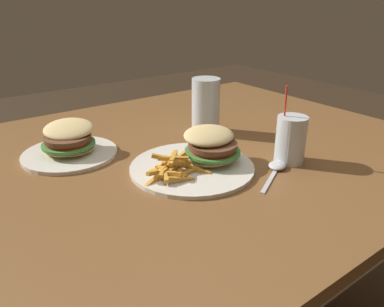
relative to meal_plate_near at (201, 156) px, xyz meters
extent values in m
cube|color=brown|center=(0.01, 0.11, -0.05)|extent=(1.47, 1.12, 0.03)
cylinder|color=brown|center=(0.67, 0.61, -0.41)|extent=(0.07, 0.07, 0.71)
cylinder|color=silver|center=(-0.03, 0.00, -0.02)|extent=(0.31, 0.31, 0.01)
ellipsoid|color=#E0C17F|center=(0.03, -0.01, -0.01)|extent=(0.14, 0.12, 0.02)
cylinder|color=#428438|center=(0.03, -0.01, 0.01)|extent=(0.15, 0.15, 0.01)
cylinder|color=red|center=(0.03, -0.01, 0.01)|extent=(0.12, 0.12, 0.01)
cylinder|color=brown|center=(0.03, -0.01, 0.02)|extent=(0.13, 0.13, 0.01)
ellipsoid|color=#E0C17F|center=(0.03, 0.01, 0.04)|extent=(0.14, 0.12, 0.04)
cube|color=gold|center=(-0.09, 0.00, -0.01)|extent=(0.06, 0.05, 0.02)
cube|color=gold|center=(-0.08, 0.01, 0.01)|extent=(0.05, 0.06, 0.02)
cube|color=gold|center=(-0.14, -0.02, -0.01)|extent=(0.07, 0.03, 0.03)
cube|color=gold|center=(-0.08, 0.00, 0.02)|extent=(0.06, 0.07, 0.01)
cube|color=gold|center=(-0.09, 0.00, 0.02)|extent=(0.07, 0.04, 0.02)
cube|color=gold|center=(-0.04, -0.03, -0.01)|extent=(0.08, 0.02, 0.01)
cube|color=gold|center=(-0.09, 0.01, -0.01)|extent=(0.06, 0.06, 0.02)
cube|color=gold|center=(-0.10, -0.05, -0.01)|extent=(0.07, 0.02, 0.02)
cube|color=gold|center=(-0.12, -0.02, -0.01)|extent=(0.04, 0.06, 0.01)
cube|color=gold|center=(-0.09, 0.00, 0.01)|extent=(0.09, 0.02, 0.03)
cube|color=gold|center=(-0.11, 0.01, 0.00)|extent=(0.06, 0.07, 0.02)
cube|color=gold|center=(-0.04, -0.03, -0.01)|extent=(0.05, 0.06, 0.02)
cube|color=gold|center=(-0.09, 0.01, -0.01)|extent=(0.08, 0.04, 0.02)
cube|color=gold|center=(-0.12, -0.01, -0.01)|extent=(0.05, 0.08, 0.02)
cube|color=gold|center=(-0.08, 0.02, -0.01)|extent=(0.05, 0.04, 0.03)
cube|color=gold|center=(-0.08, -0.01, -0.01)|extent=(0.02, 0.06, 0.03)
cube|color=gold|center=(-0.13, 0.00, -0.01)|extent=(0.08, 0.04, 0.03)
cube|color=gold|center=(-0.08, -0.01, 0.01)|extent=(0.07, 0.01, 0.03)
cube|color=gold|center=(-0.08, -0.01, 0.00)|extent=(0.08, 0.03, 0.03)
cube|color=gold|center=(-0.10, -0.02, -0.01)|extent=(0.01, 0.06, 0.03)
cube|color=gold|center=(-0.10, 0.00, 0.02)|extent=(0.07, 0.05, 0.03)
cylinder|color=silver|center=(0.17, 0.20, 0.06)|extent=(0.09, 0.09, 0.17)
cylinder|color=#C67F23|center=(0.17, 0.20, 0.05)|extent=(0.08, 0.08, 0.16)
cylinder|color=silver|center=(0.20, -0.11, 0.03)|extent=(0.08, 0.08, 0.12)
cylinder|color=#EFA819|center=(0.20, -0.11, 0.02)|extent=(0.07, 0.07, 0.11)
cylinder|color=red|center=(0.19, -0.09, 0.07)|extent=(0.02, 0.02, 0.20)
ellipsoid|color=silver|center=(0.15, -0.12, -0.02)|extent=(0.07, 0.06, 0.02)
cube|color=silver|center=(0.08, -0.16, -0.03)|extent=(0.11, 0.07, 0.00)
cylinder|color=silver|center=(-0.24, 0.27, -0.02)|extent=(0.25, 0.25, 0.01)
ellipsoid|color=#E0C17F|center=(-0.24, 0.27, -0.01)|extent=(0.17, 0.17, 0.02)
cylinder|color=#428438|center=(-0.24, 0.27, 0.00)|extent=(0.19, 0.19, 0.01)
cylinder|color=red|center=(-0.24, 0.27, 0.01)|extent=(0.16, 0.16, 0.01)
cylinder|color=brown|center=(-0.24, 0.27, 0.02)|extent=(0.17, 0.17, 0.01)
ellipsoid|color=#E0C17F|center=(-0.23, 0.28, 0.04)|extent=(0.17, 0.17, 0.05)
camera|label=1|loc=(-0.53, -0.68, 0.38)|focal=35.00mm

